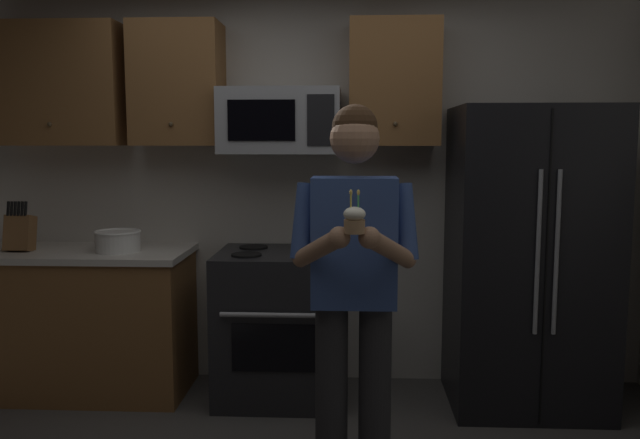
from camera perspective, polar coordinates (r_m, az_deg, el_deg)
The scene contains 10 objects.
wall_back at distance 4.35m, azimuth -1.08°, elevation 2.94°, with size 4.40×0.10×2.60m, color beige.
oven_range at distance 4.12m, azimuth -3.54°, elevation -9.15°, with size 0.76×0.70×0.93m.
microwave at distance 4.08m, azimuth -3.48°, elevation 8.57°, with size 0.74×0.41×0.40m.
refrigerator at distance 4.10m, azimuth 17.72°, elevation -3.27°, with size 0.90×0.75×1.80m.
cabinet_row_upper at distance 4.25m, azimuth -11.32°, elevation 11.49°, with size 2.78×0.36×0.76m.
counter_left at distance 4.47m, azimuth -20.47°, elevation -8.29°, with size 1.44×0.66×0.92m.
knife_block at distance 4.45m, azimuth -24.75°, elevation -1.01°, with size 0.16×0.15×0.32m.
bowl_large_white at distance 4.21m, azimuth -17.24°, elevation -1.76°, with size 0.28×0.28×0.13m.
person at distance 2.95m, azimuth 2.98°, elevation -4.97°, with size 0.60×0.48×1.76m.
cupcake at distance 2.57m, azimuth 3.03°, elevation 0.00°, with size 0.09×0.09×0.17m.
Camera 1 is at (0.30, -2.58, 1.60)m, focal length 36.63 mm.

